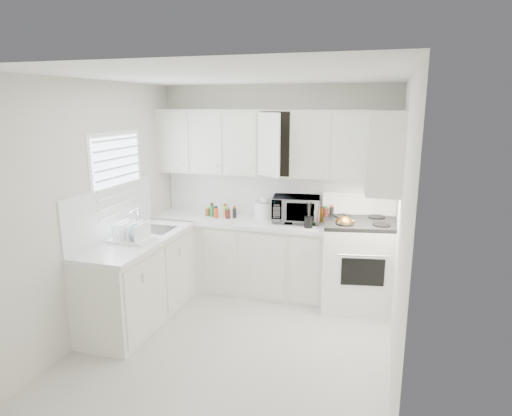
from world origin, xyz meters
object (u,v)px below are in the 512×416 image
at_px(utensil_crock, 309,214).
at_px(rice_cooker, 264,209).
at_px(dish_rack, 131,230).
at_px(tea_kettle, 344,223).
at_px(microwave, 296,206).
at_px(stove, 359,252).

bearing_deg(utensil_crock, rice_cooker, 156.21).
relative_size(rice_cooker, dish_rack, 0.59).
distance_m(tea_kettle, utensil_crock, 0.42).
height_order(tea_kettle, dish_rack, dish_rack).
relative_size(tea_kettle, utensil_crock, 0.76).
distance_m(microwave, rice_cooker, 0.42).
xyz_separation_m(microwave, utensil_crock, (0.20, -0.23, -0.03)).
bearing_deg(microwave, tea_kettle, -32.35).
relative_size(microwave, dish_rack, 1.32).
relative_size(stove, utensil_crock, 4.15).
bearing_deg(dish_rack, stove, 28.32).
relative_size(rice_cooker, utensil_crock, 0.78).
xyz_separation_m(tea_kettle, dish_rack, (-2.11, -1.02, 0.02)).
distance_m(stove, tea_kettle, 0.45).
relative_size(microwave, utensil_crock, 1.76).
relative_size(stove, rice_cooker, 5.32).
bearing_deg(stove, rice_cooker, 162.45).
bearing_deg(rice_cooker, dish_rack, -115.36).
height_order(microwave, rice_cooker, microwave).
height_order(stove, rice_cooker, stove).
bearing_deg(stove, utensil_crock, -179.19).
height_order(tea_kettle, microwave, microwave).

